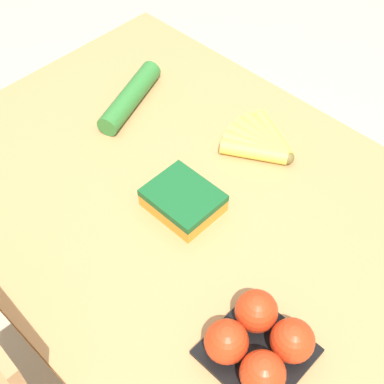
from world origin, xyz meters
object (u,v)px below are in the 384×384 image
banana_bunch (262,143)px  carrot_bag (184,199)px  tomato_pack (259,342)px  cucumber_near (130,97)px

banana_bunch → carrot_bag: bearing=88.6°
banana_bunch → tomato_pack: (-0.33, 0.42, 0.03)m
tomato_pack → cucumber_near: 0.76m
cucumber_near → carrot_bag: bearing=156.5°
tomato_pack → carrot_bag: bearing=-23.8°
tomato_pack → carrot_bag: 0.37m
banana_bunch → tomato_pack: tomato_pack is taller
banana_bunch → cucumber_near: cucumber_near is taller
cucumber_near → banana_bunch: bearing=-161.7°
tomato_pack → cucumber_near: bearing=-23.6°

